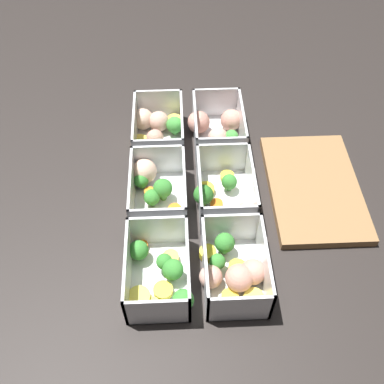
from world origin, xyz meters
name	(u,v)px	position (x,y,z in m)	size (l,w,h in m)	color
ground_plane	(192,201)	(0.00, 0.00, 0.00)	(4.00, 4.00, 0.00)	#282321
container_near_left	(157,131)	(-0.18, -0.07, 0.03)	(0.16, 0.13, 0.08)	white
container_near_center	(154,188)	(-0.01, -0.07, 0.03)	(0.17, 0.12, 0.08)	white
container_near_right	(160,273)	(0.18, -0.06, 0.03)	(0.16, 0.12, 0.08)	white
container_far_left	(217,131)	(-0.17, 0.06, 0.03)	(0.18, 0.14, 0.08)	white
container_far_center	(224,196)	(0.01, 0.06, 0.03)	(0.17, 0.12, 0.08)	white
container_far_right	(234,270)	(0.18, 0.06, 0.03)	(0.16, 0.13, 0.08)	white
cutting_board	(314,187)	(-0.02, 0.25, 0.01)	(0.28, 0.18, 0.02)	olive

